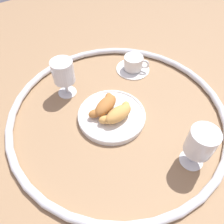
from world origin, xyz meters
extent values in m
plane|color=#997551|center=(0.00, 0.00, 0.00)|extent=(2.20, 2.20, 0.00)
torus|color=silver|center=(0.00, 0.00, 0.01)|extent=(0.73, 0.73, 0.02)
cylinder|color=white|center=(-0.03, 0.00, 0.01)|extent=(0.23, 0.23, 0.02)
torus|color=white|center=(-0.03, 0.00, 0.02)|extent=(0.23, 0.23, 0.01)
ellipsoid|color=#D6994C|center=(-0.02, -0.03, 0.04)|extent=(0.10, 0.06, 0.04)
ellipsoid|color=#D6994C|center=(0.02, -0.01, 0.03)|extent=(0.05, 0.05, 0.03)
ellipsoid|color=#D6994C|center=(-0.06, -0.02, 0.03)|extent=(0.05, 0.05, 0.03)
ellipsoid|color=#AD6B33|center=(-0.03, 0.02, 0.04)|extent=(0.11, 0.08, 0.04)
ellipsoid|color=#AD6B33|center=(0.00, 0.05, 0.03)|extent=(0.05, 0.05, 0.03)
ellipsoid|color=#AD6B33|center=(-0.08, 0.02, 0.03)|extent=(0.05, 0.04, 0.03)
cylinder|color=white|center=(0.19, 0.16, 0.00)|extent=(0.14, 0.14, 0.01)
cylinder|color=white|center=(0.19, 0.16, 0.03)|extent=(0.08, 0.08, 0.05)
cylinder|color=brown|center=(0.19, 0.16, 0.06)|extent=(0.07, 0.07, 0.01)
torus|color=white|center=(0.22, 0.12, 0.04)|extent=(0.03, 0.04, 0.04)
cylinder|color=white|center=(-0.09, 0.19, 0.00)|extent=(0.07, 0.07, 0.01)
cylinder|color=white|center=(-0.09, 0.19, 0.03)|extent=(0.01, 0.01, 0.05)
cylinder|color=white|center=(-0.09, 0.19, 0.10)|extent=(0.08, 0.08, 0.08)
cylinder|color=#E0CC4C|center=(-0.09, 0.19, 0.10)|extent=(0.07, 0.07, 0.07)
cylinder|color=white|center=(0.07, -0.27, 0.00)|extent=(0.07, 0.07, 0.01)
cylinder|color=white|center=(0.07, -0.27, 0.03)|extent=(0.01, 0.01, 0.05)
cylinder|color=white|center=(0.07, -0.27, 0.10)|extent=(0.08, 0.08, 0.08)
cylinder|color=#E0CC4C|center=(0.07, -0.27, 0.09)|extent=(0.07, 0.07, 0.06)
camera|label=1|loc=(-0.29, -0.38, 0.58)|focal=35.13mm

